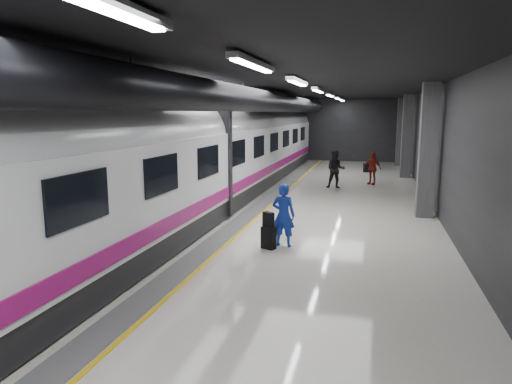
% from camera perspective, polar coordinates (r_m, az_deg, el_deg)
% --- Properties ---
extents(ground, '(40.00, 40.00, 0.00)m').
position_cam_1_polar(ground, '(14.94, 3.31, -3.75)').
color(ground, silver).
rests_on(ground, ground).
extents(platform_hall, '(10.02, 40.02, 4.51)m').
position_cam_1_polar(platform_hall, '(15.51, 3.08, 9.95)').
color(platform_hall, black).
rests_on(platform_hall, ground).
extents(train, '(3.05, 38.00, 4.05)m').
position_cam_1_polar(train, '(15.54, -8.48, 4.43)').
color(train, black).
rests_on(train, ground).
extents(traveler_main, '(0.65, 0.46, 1.69)m').
position_cam_1_polar(traveler_main, '(12.08, 3.46, -2.90)').
color(traveler_main, blue).
rests_on(traveler_main, ground).
extents(suitcase_main, '(0.42, 0.35, 0.58)m').
position_cam_1_polar(suitcase_main, '(11.97, 1.58, -5.74)').
color(suitcase_main, black).
rests_on(suitcase_main, ground).
extents(shoulder_bag, '(0.33, 0.29, 0.39)m').
position_cam_1_polar(shoulder_bag, '(11.86, 1.56, -3.46)').
color(shoulder_bag, black).
rests_on(shoulder_bag, suitcase_main).
extents(traveler_far_a, '(0.92, 0.74, 1.79)m').
position_cam_1_polar(traveler_far_a, '(21.72, 9.93, 2.80)').
color(traveler_far_a, black).
rests_on(traveler_far_a, ground).
extents(traveler_far_b, '(1.02, 0.80, 1.62)m').
position_cam_1_polar(traveler_far_b, '(23.30, 14.31, 2.90)').
color(traveler_far_b, maroon).
rests_on(traveler_far_b, ground).
extents(suitcase_far, '(0.42, 0.36, 0.53)m').
position_cam_1_polar(suitcase_far, '(28.11, 13.66, 2.96)').
color(suitcase_far, black).
rests_on(suitcase_far, ground).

